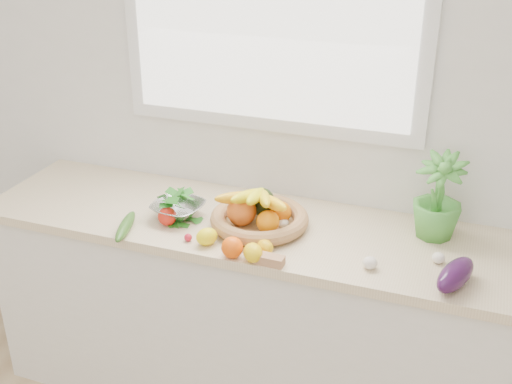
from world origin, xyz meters
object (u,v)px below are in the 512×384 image
(cucumber, at_px, (125,226))
(potted_herb, at_px, (438,196))
(colander_with_spinach, at_px, (178,205))
(apple, at_px, (167,216))
(eggplant, at_px, (455,275))
(fruit_basket, at_px, (259,214))

(cucumber, xyz_separation_m, potted_herb, (1.15, 0.38, 0.15))
(potted_herb, distance_m, colander_with_spinach, 1.03)
(apple, bearing_deg, colander_with_spinach, 79.29)
(eggplant, bearing_deg, cucumber, -177.91)
(eggplant, bearing_deg, potted_herb, 107.30)
(eggplant, height_order, potted_herb, potted_herb)
(potted_herb, height_order, colander_with_spinach, potted_herb)
(cucumber, relative_size, fruit_basket, 0.57)
(eggplant, relative_size, colander_with_spinach, 0.98)
(apple, height_order, fruit_basket, fruit_basket)
(apple, bearing_deg, eggplant, -3.11)
(potted_herb, relative_size, colander_with_spinach, 1.46)
(eggplant, distance_m, fruit_basket, 0.80)
(potted_herb, height_order, fruit_basket, potted_herb)
(apple, xyz_separation_m, fruit_basket, (0.35, 0.12, 0.02))
(potted_herb, xyz_separation_m, colander_with_spinach, (-1.01, -0.20, -0.12))
(eggplant, bearing_deg, apple, 176.89)
(eggplant, bearing_deg, fruit_basket, 167.18)
(potted_herb, relative_size, fruit_basket, 0.79)
(colander_with_spinach, bearing_deg, fruit_basket, 7.33)
(fruit_basket, bearing_deg, apple, -161.76)
(cucumber, relative_size, potted_herb, 0.72)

